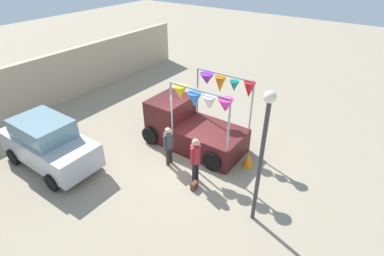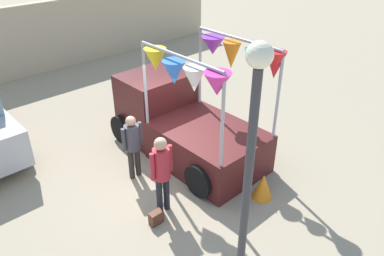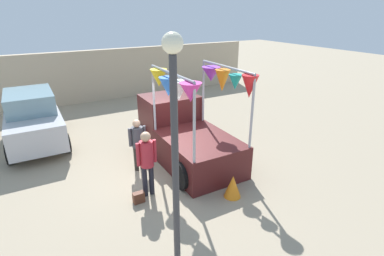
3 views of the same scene
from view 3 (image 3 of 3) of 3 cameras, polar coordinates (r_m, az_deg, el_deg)
The scene contains 9 objects.
ground_plane at distance 9.15m, azimuth -4.78°, elevation -7.92°, with size 60.00×60.00×0.00m, color gray.
vendor_truck at distance 9.60m, azimuth -1.64°, elevation -0.33°, with size 2.48×4.07×3.03m.
parked_car at distance 11.87m, azimuth -28.03°, elevation 1.61°, with size 1.88×4.00×1.88m.
person_customer at distance 7.56m, azimuth -8.61°, elevation -5.61°, with size 0.53×0.34×1.77m.
person_vendor at distance 8.86m, azimuth -10.31°, elevation -2.31°, with size 0.53×0.34×1.60m.
handbag at distance 7.78m, azimuth -10.12°, elevation -12.91°, with size 0.28×0.16×0.28m, color #592D1E.
street_lamp at distance 4.73m, azimuth -3.36°, elevation -0.48°, with size 0.32×0.32×4.23m.
brick_boundary_wall at distance 16.45m, azimuth -17.74°, elevation 9.46°, with size 18.00×0.36×2.60m, color tan.
folded_kite_bundle_tangerine at distance 7.86m, azimuth 7.76°, elevation -10.95°, with size 0.44×0.44×0.60m, color orange.
Camera 3 is at (-3.23, -7.27, 4.53)m, focal length 28.00 mm.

